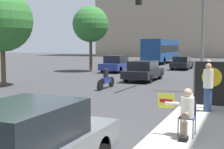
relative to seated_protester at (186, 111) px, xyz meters
name	(u,v)px	position (x,y,z in m)	size (l,w,h in m)	color
seated_protester	(186,111)	(0.00, 0.00, 0.00)	(0.94, 0.77, 1.23)	#474C56
jogger_on_sidewalk	(208,87)	(0.18, 3.41, 0.20)	(0.34, 0.34, 1.70)	#334775
pedestrian_behind	(208,81)	(0.00, 5.16, 0.23)	(0.34, 0.34, 1.75)	black
traffic_light_pole	(177,15)	(-2.04, 8.93, 3.24)	(3.73, 3.50, 5.71)	slate
parked_car_curbside	(26,146)	(-2.13, -3.60, -0.09)	(1.81, 4.11, 1.48)	#565B60
car_on_road_nearest	(144,71)	(-5.14, 13.01, -0.12)	(1.85, 4.40, 1.40)	black
car_on_road_midblock	(117,64)	(-9.57, 18.87, -0.06)	(1.86, 4.33, 1.53)	navy
car_on_road_distant	(182,63)	(-4.59, 24.62, -0.14)	(1.71, 4.52, 1.35)	black
city_bus_on_road	(162,50)	(-9.27, 34.73, 1.06)	(2.58, 11.38, 3.27)	navy
motorcycle_on_road	(106,80)	(-5.93, 8.31, -0.30)	(0.28, 2.19, 1.18)	navy
street_tree_near_curb	(2,21)	(-12.06, 6.83, 3.10)	(3.70, 3.70, 5.78)	brown
street_tree_midblock	(91,24)	(-12.03, 18.44, 3.62)	(3.38, 3.38, 6.14)	brown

